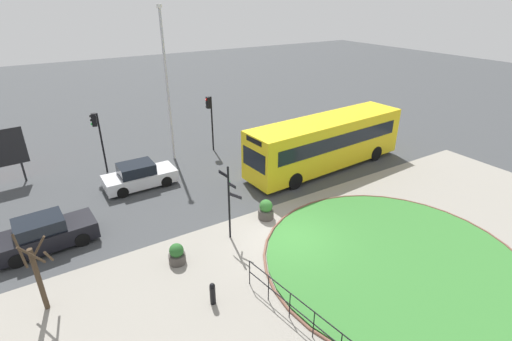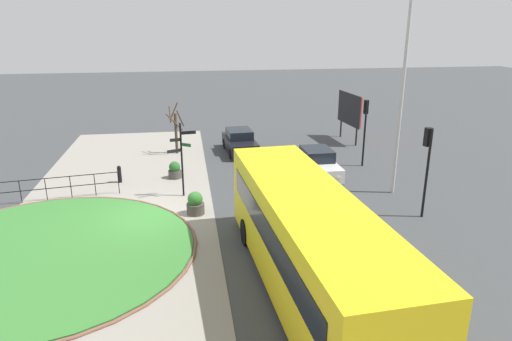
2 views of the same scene
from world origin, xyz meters
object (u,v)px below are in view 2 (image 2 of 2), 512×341
Objects in this scene: bus_yellow at (308,242)px; planter_near_signpost at (195,204)px; street_tree_bare at (176,129)px; signpost_directional at (182,155)px; planter_kerbside at (175,171)px; bollard_foreground at (119,174)px; car_near_lane at (317,163)px; traffic_light_near at (365,118)px; car_far_lane at (240,142)px; billboard_left at (350,110)px; lamppost_tall at (403,88)px; traffic_light_far at (427,153)px.

bus_yellow is 10.80× the size of planter_near_signpost.
signpost_directional is at bearing 2.88° from street_tree_bare.
planter_kerbside is (-2.75, -0.44, -1.66)m from signpost_directional.
car_near_lane is (0.41, 10.54, 0.20)m from bollard_foreground.
traffic_light_near is at bearing 93.98° from bollard_foreground.
bus_yellow reaches higher than planter_near_signpost.
bollard_foreground is 1.00× the size of planter_kerbside.
car_far_lane is (-4.77, 6.91, 0.21)m from bollard_foreground.
billboard_left is (-6.51, 14.79, 1.74)m from bollard_foreground.
car_near_lane is at bearing -136.99° from lamppost_tall.
lamppost_tall is 10.82m from planter_near_signpost.
street_tree_bare is at bearing 179.27° from planter_kerbside.
car_near_lane is (-2.07, 7.25, -1.41)m from signpost_directional.
street_tree_bare is at bearing -174.84° from planter_near_signpost.
planter_near_signpost is at bearing 22.36° from bus_yellow.
traffic_light_far is 1.13× the size of billboard_left.
signpost_directional is 0.89× the size of car_near_lane.
planter_near_signpost is at bearing -49.40° from billboard_left.
car_near_lane is at bearing -21.42° from bus_yellow.
car_far_lane is 1.30× the size of street_tree_bare.
planter_near_signpost is at bearing 38.64° from bollard_foreground.
car_far_lane is 1.09× the size of traffic_light_near.
car_far_lane is at bearing 137.89° from planter_kerbside.
lamppost_tall reaches higher than bus_yellow.
signpost_directional is at bearing 9.16° from planter_kerbside.
signpost_directional is 0.37× the size of lamppost_tall.
traffic_light_far is at bearing 26.64° from car_far_lane.
car_near_lane is at bearing -36.62° from billboard_left.
car_far_lane is at bearing 161.89° from planter_near_signpost.
signpost_directional is 7.62m from street_tree_bare.
planter_kerbside is at bearing -170.84° from signpost_directional.
traffic_light_near reaches higher than planter_near_signpost.
car_near_lane is at bearing 20.05° from traffic_light_far.
traffic_light_far reaches higher than bus_yellow.
bus_yellow reaches higher than street_tree_bare.
traffic_light_near is at bearing -31.99° from bus_yellow.
billboard_left is at bearing 147.91° from car_near_lane.
lamppost_tall reaches higher than signpost_directional.
car_near_lane reaches higher than planter_kerbside.
traffic_light_far is (6.40, 13.47, 2.37)m from bollard_foreground.
traffic_light_near reaches higher than billboard_left.
signpost_directional is 3.89× the size of bollard_foreground.
planter_near_signpost is (9.52, -3.11, -0.21)m from car_far_lane.
traffic_light_far is (5.99, 2.93, 2.17)m from car_near_lane.
signpost_directional is 10.71m from lamppost_tall.
car_far_lane is 1.21× the size of billboard_left.
billboard_left is (-10.09, 1.30, -2.93)m from lamppost_tall.
lamppost_tall is (3.58, 13.50, 4.66)m from bollard_foreground.
traffic_light_near reaches higher than bus_yellow.
billboard_left is at bearing 96.69° from street_tree_bare.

